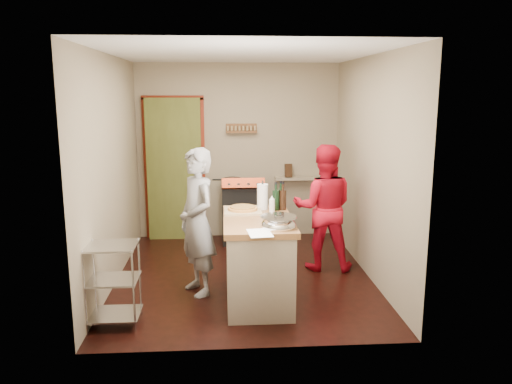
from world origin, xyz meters
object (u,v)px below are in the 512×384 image
(stove, at_px, (243,212))
(island, at_px, (258,257))
(person_stripe, at_px, (197,222))
(wire_shelving, at_px, (113,281))
(person_red, at_px, (323,208))

(stove, xyz_separation_m, island, (0.08, -2.16, 0.03))
(stove, height_order, island, island)
(stove, bearing_deg, person_stripe, -106.62)
(wire_shelving, height_order, person_red, person_red)
(wire_shelving, height_order, island, island)
(stove, distance_m, wire_shelving, 2.94)
(island, bearing_deg, stove, 92.00)
(person_red, bearing_deg, stove, -43.25)
(wire_shelving, distance_m, person_red, 2.70)
(wire_shelving, bearing_deg, stove, 63.15)
(island, height_order, person_red, person_red)
(person_stripe, distance_m, person_red, 1.66)
(stove, distance_m, person_stripe, 2.01)
(island, distance_m, person_red, 1.33)
(stove, bearing_deg, island, -88.00)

